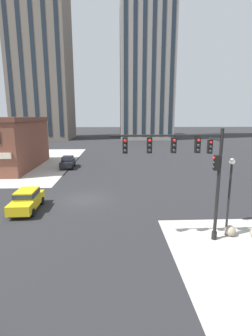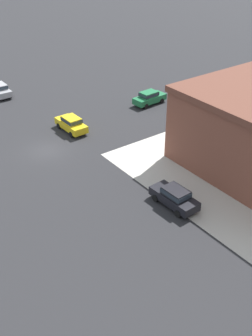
# 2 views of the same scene
# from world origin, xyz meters

# --- Properties ---
(ground_plane) EXTENTS (320.00, 320.00, 0.00)m
(ground_plane) POSITION_xyz_m (0.00, 0.00, 0.00)
(ground_plane) COLOR #262628
(car_main_northbound_near) EXTENTS (2.00, 4.45, 1.68)m
(car_main_northbound_near) POSITION_xyz_m (-4.23, 14.79, 0.92)
(car_main_northbound_near) COLOR black
(car_main_northbound_near) RESTS_ON ground
(car_main_northbound_far) EXTENTS (4.52, 2.13, 1.68)m
(car_main_northbound_far) POSITION_xyz_m (-16.15, -3.22, 0.92)
(car_main_northbound_far) COLOR #1E6B3D
(car_main_northbound_far) RESTS_ON ground
(car_main_southbound_near) EXTENTS (1.96, 4.44, 1.68)m
(car_main_southbound_near) POSITION_xyz_m (-4.35, -2.42, 0.92)
(car_main_southbound_near) COLOR gold
(car_main_southbound_near) RESTS_ON ground
(car_main_southbound_far) EXTENTS (1.90, 4.40, 1.68)m
(car_main_southbound_far) POSITION_xyz_m (-1.94, -17.15, 0.92)
(car_main_southbound_far) COLOR #99999E
(car_main_southbound_far) RESTS_ON ground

